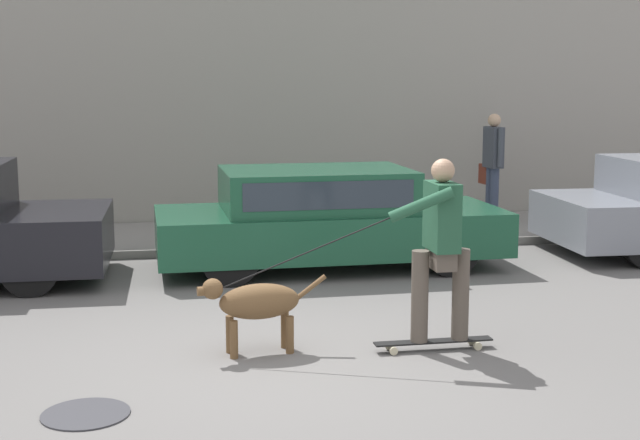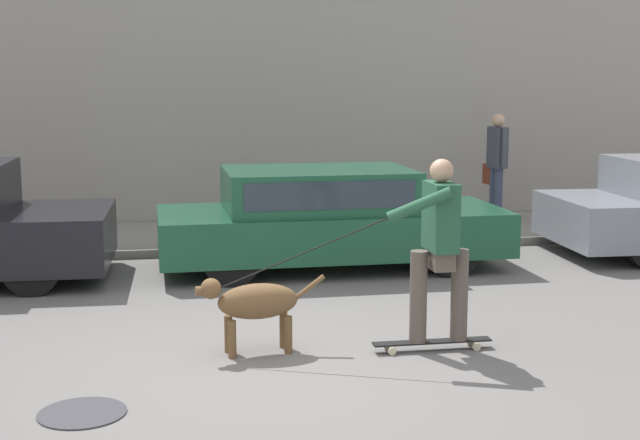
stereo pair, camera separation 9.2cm
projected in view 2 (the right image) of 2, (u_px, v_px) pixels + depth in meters
ground_plane at (279, 369)px, 7.19m from camera, size 36.00×36.00×0.00m
back_wall at (217, 94)px, 13.87m from camera, size 32.00×0.30×4.15m
sidewalk_curb at (225, 236)px, 12.90m from camera, size 30.00×2.33×0.11m
parked_car_1 at (328, 219)px, 10.94m from camera, size 4.24×1.78×1.23m
dog at (255, 303)px, 7.54m from camera, size 1.12×0.38×0.68m
skateboarder at (438, 243)px, 7.55m from camera, size 2.41×0.61×1.66m
pedestrian_with_bag at (496, 163)px, 13.61m from camera, size 0.22×0.65×1.68m
manhole_cover at (82, 413)px, 6.23m from camera, size 0.62×0.62×0.01m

